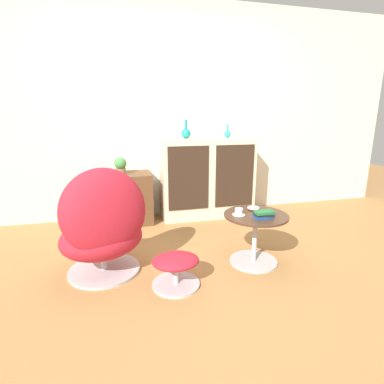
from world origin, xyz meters
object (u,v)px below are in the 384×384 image
at_px(teacup, 239,212).
at_px(egg_chair, 103,226).
at_px(vase_leftmost, 186,133).
at_px(vase_inner_left, 227,134).
at_px(book_stack, 264,215).
at_px(potted_plant, 120,165).
at_px(sideboard, 207,178).
at_px(tv_console, 124,198).
at_px(ottoman, 176,266).
at_px(coffee_table, 255,234).
at_px(bowl, 253,208).

bearing_deg(teacup, egg_chair, 175.69).
bearing_deg(vase_leftmost, vase_inner_left, 0.00).
xyz_separation_m(vase_inner_left, book_stack, (-0.22, -1.45, -0.57)).
distance_m(vase_leftmost, potted_plant, 0.87).
xyz_separation_m(sideboard, potted_plant, (-1.06, -0.01, 0.21)).
bearing_deg(sideboard, tv_console, -179.70).
xyz_separation_m(egg_chair, ottoman, (0.52, -0.30, -0.26)).
distance_m(coffee_table, vase_inner_left, 1.57).
distance_m(sideboard, ottoman, 1.73).
distance_m(ottoman, book_stack, 0.83).
xyz_separation_m(teacup, book_stack, (0.16, -0.13, 0.01)).
bearing_deg(tv_console, book_stack, -53.07).
height_order(tv_console, vase_inner_left, vase_inner_left).
height_order(coffee_table, potted_plant, potted_plant).
height_order(vase_leftmost, book_stack, vase_leftmost).
xyz_separation_m(egg_chair, teacup, (1.12, -0.08, 0.05)).
distance_m(egg_chair, coffee_table, 1.28).
bearing_deg(coffee_table, potted_plant, 129.26).
bearing_deg(teacup, ottoman, -159.84).
distance_m(egg_chair, vase_leftmost, 1.70).
height_order(sideboard, book_stack, sideboard).
bearing_deg(ottoman, vase_inner_left, 57.59).
bearing_deg(ottoman, vase_leftmost, 73.87).
xyz_separation_m(sideboard, tv_console, (-1.04, -0.01, -0.20)).
bearing_deg(coffee_table, egg_chair, 175.22).
relative_size(egg_chair, teacup, 8.52).
bearing_deg(tv_console, ottoman, -78.09).
bearing_deg(bowl, tv_console, 132.20).
distance_m(sideboard, vase_leftmost, 0.63).
distance_m(vase_inner_left, potted_plant, 1.37).
xyz_separation_m(sideboard, coffee_table, (0.03, -1.34, -0.23)).
height_order(vase_leftmost, bowl, vase_leftmost).
relative_size(sideboard, ottoman, 3.16).
xyz_separation_m(ottoman, bowl, (0.78, 0.32, 0.30)).
distance_m(coffee_table, book_stack, 0.24).
relative_size(ottoman, bowl, 3.32).
bearing_deg(potted_plant, teacup, -54.37).
bearing_deg(ottoman, bowl, 22.13).
xyz_separation_m(potted_plant, bowl, (1.12, -1.21, -0.24)).
relative_size(potted_plant, book_stack, 1.17).
distance_m(vase_leftmost, bowl, 1.40).
xyz_separation_m(sideboard, book_stack, (0.05, -1.45, -0.02)).
bearing_deg(vase_leftmost, coffee_table, -77.40).
relative_size(tv_console, vase_leftmost, 2.95).
xyz_separation_m(vase_inner_left, potted_plant, (-1.32, -0.01, -0.34)).
bearing_deg(bowl, book_stack, -94.47).
height_order(coffee_table, teacup, teacup).
height_order(vase_leftmost, vase_inner_left, vase_leftmost).
relative_size(tv_console, teacup, 6.01).
relative_size(vase_leftmost, book_stack, 1.32).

